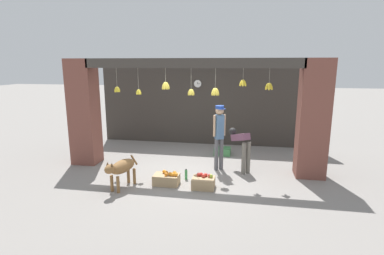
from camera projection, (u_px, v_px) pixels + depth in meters
name	position (u px, v px, depth m)	size (l,w,h in m)	color
ground_plane	(189.00, 172.00, 7.82)	(60.00, 60.00, 0.00)	gray
shop_back_wall	(205.00, 103.00, 10.36)	(7.35, 0.12, 2.91)	#38332D
shop_pillar_left	(84.00, 112.00, 8.32)	(0.70, 0.60, 2.91)	brown
shop_pillar_right	(313.00, 119.00, 7.29)	(0.70, 0.60, 2.91)	brown
storefront_awning	(190.00, 65.00, 7.36)	(5.45, 0.27, 0.93)	#3D3833
dog	(121.00, 168.00, 6.72)	(0.51, 1.06, 0.73)	olive
shopkeeper	(219.00, 132.00, 7.82)	(0.32, 0.32, 1.73)	#56565B
worker_stooping	(241.00, 144.00, 7.79)	(0.59, 0.74, 1.08)	#6B665B
fruit_crate_oranges	(167.00, 179.00, 7.01)	(0.59, 0.38, 0.32)	tan
fruit_crate_apples	(203.00, 182.00, 6.82)	(0.50, 0.41, 0.33)	tan
produce_box_green	(222.00, 151.00, 9.31)	(0.50, 0.40, 0.23)	#42844C
water_bottle	(186.00, 175.00, 7.32)	(0.07, 0.07, 0.26)	#38934C
wall_clock	(198.00, 84.00, 10.20)	(0.27, 0.03, 0.27)	black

